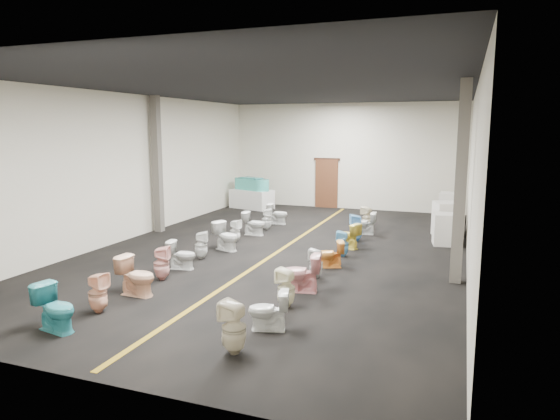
{
  "coord_description": "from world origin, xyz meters",
  "views": [
    {
      "loc": [
        4.79,
        -13.1,
        3.45
      ],
      "look_at": [
        -0.41,
        1.0,
        0.98
      ],
      "focal_mm": 32.0,
      "sensor_mm": 36.0,
      "label": 1
    }
  ],
  "objects_px": {
    "display_table": "(252,199)",
    "toilet_left_7": "(235,231)",
    "toilet_left_6": "(226,236)",
    "toilet_left_2": "(137,276)",
    "toilet_right_2": "(286,288)",
    "toilet_left_5": "(201,245)",
    "toilet_right_9": "(365,223)",
    "appliance_crate_b": "(448,219)",
    "appliance_crate_d": "(450,207)",
    "appliance_crate_c": "(448,220)",
    "toilet_left_10": "(278,214)",
    "toilet_left_8": "(254,223)",
    "toilet_right_5": "(330,254)",
    "toilet_right_8": "(356,228)",
    "toilet_right_0": "(234,328)",
    "toilet_right_7": "(347,236)",
    "toilet_right_6": "(343,244)",
    "toilet_left_0": "(56,308)",
    "toilet_left_9": "(267,219)",
    "toilet_left_4": "(182,255)",
    "toilet_right_1": "(268,310)",
    "toilet_right_10": "(367,217)",
    "toilet_right_3": "(301,273)",
    "toilet_left_1": "(98,293)",
    "toilet_right_4": "(316,263)",
    "bathtub": "(252,184)",
    "appliance_crate_a": "(446,229)"
  },
  "relations": [
    {
      "from": "toilet_right_1",
      "to": "toilet_right_7",
      "type": "height_order",
      "value": "toilet_right_7"
    },
    {
      "from": "toilet_left_8",
      "to": "toilet_right_5",
      "type": "relative_size",
      "value": 1.12
    },
    {
      "from": "toilet_left_6",
      "to": "appliance_crate_b",
      "type": "bearing_deg",
      "value": -34.08
    },
    {
      "from": "toilet_left_0",
      "to": "toilet_right_3",
      "type": "xyz_separation_m",
      "value": [
        3.3,
        3.43,
        0.01
      ]
    },
    {
      "from": "toilet_left_5",
      "to": "toilet_right_4",
      "type": "bearing_deg",
      "value": -121.4
    },
    {
      "from": "toilet_left_6",
      "to": "toilet_left_2",
      "type": "bearing_deg",
      "value": -159.3
    },
    {
      "from": "toilet_right_0",
      "to": "toilet_right_2",
      "type": "height_order",
      "value": "toilet_right_0"
    },
    {
      "from": "toilet_right_0",
      "to": "toilet_right_7",
      "type": "xyz_separation_m",
      "value": [
        0.12,
        7.35,
        -0.05
      ]
    },
    {
      "from": "toilet_right_8",
      "to": "toilet_left_9",
      "type": "bearing_deg",
      "value": -121.95
    },
    {
      "from": "appliance_crate_c",
      "to": "toilet_left_7",
      "type": "xyz_separation_m",
      "value": [
        -6.05,
        -3.82,
        -0.07
      ]
    },
    {
      "from": "toilet_left_5",
      "to": "toilet_left_10",
      "type": "distance_m",
      "value": 5.3
    },
    {
      "from": "toilet_right_3",
      "to": "toilet_right_9",
      "type": "relative_size",
      "value": 1.12
    },
    {
      "from": "display_table",
      "to": "toilet_right_9",
      "type": "height_order",
      "value": "display_table"
    },
    {
      "from": "toilet_left_1",
      "to": "toilet_right_2",
      "type": "bearing_deg",
      "value": -61.76
    },
    {
      "from": "toilet_left_1",
      "to": "toilet_right_6",
      "type": "relative_size",
      "value": 1.09
    },
    {
      "from": "toilet_left_1",
      "to": "toilet_right_1",
      "type": "height_order",
      "value": "toilet_left_1"
    },
    {
      "from": "appliance_crate_b",
      "to": "appliance_crate_d",
      "type": "relative_size",
      "value": 1.03
    },
    {
      "from": "toilet_right_8",
      "to": "bathtub",
      "type": "bearing_deg",
      "value": -150.97
    },
    {
      "from": "bathtub",
      "to": "toilet_left_7",
      "type": "distance_m",
      "value": 6.58
    },
    {
      "from": "toilet_left_10",
      "to": "toilet_right_1",
      "type": "relative_size",
      "value": 1.06
    },
    {
      "from": "toilet_right_2",
      "to": "appliance_crate_b",
      "type": "bearing_deg",
      "value": 170.05
    },
    {
      "from": "display_table",
      "to": "toilet_right_5",
      "type": "distance_m",
      "value": 9.66
    },
    {
      "from": "toilet_left_2",
      "to": "toilet_left_4",
      "type": "distance_m",
      "value": 2.06
    },
    {
      "from": "display_table",
      "to": "toilet_left_7",
      "type": "distance_m",
      "value": 6.54
    },
    {
      "from": "toilet_left_5",
      "to": "toilet_right_9",
      "type": "bearing_deg",
      "value": -58.55
    },
    {
      "from": "appliance_crate_c",
      "to": "toilet_right_7",
      "type": "xyz_separation_m",
      "value": [
        -2.66,
        -3.41,
        -0.04
      ]
    },
    {
      "from": "toilet_left_0",
      "to": "toilet_right_1",
      "type": "relative_size",
      "value": 1.16
    },
    {
      "from": "toilet_left_7",
      "to": "toilet_right_2",
      "type": "relative_size",
      "value": 0.9
    },
    {
      "from": "appliance_crate_b",
      "to": "toilet_right_9",
      "type": "relative_size",
      "value": 1.5
    },
    {
      "from": "toilet_left_0",
      "to": "toilet_right_1",
      "type": "bearing_deg",
      "value": -58.62
    },
    {
      "from": "toilet_right_4",
      "to": "toilet_right_9",
      "type": "xyz_separation_m",
      "value": [
        0.15,
        5.21,
        0.02
      ]
    },
    {
      "from": "toilet_right_10",
      "to": "toilet_right_0",
      "type": "bearing_deg",
      "value": 23.4
    },
    {
      "from": "toilet_right_2",
      "to": "toilet_right_8",
      "type": "relative_size",
      "value": 0.92
    },
    {
      "from": "toilet_left_0",
      "to": "toilet_right_10",
      "type": "distance_m",
      "value": 11.25
    },
    {
      "from": "toilet_right_2",
      "to": "toilet_right_6",
      "type": "height_order",
      "value": "toilet_right_2"
    },
    {
      "from": "toilet_left_0",
      "to": "toilet_right_8",
      "type": "relative_size",
      "value": 0.97
    },
    {
      "from": "toilet_left_4",
      "to": "toilet_right_2",
      "type": "xyz_separation_m",
      "value": [
        3.32,
        -1.62,
        0.03
      ]
    },
    {
      "from": "toilet_right_7",
      "to": "toilet_left_4",
      "type": "bearing_deg",
      "value": -21.31
    },
    {
      "from": "toilet_left_4",
      "to": "toilet_right_8",
      "type": "height_order",
      "value": "toilet_right_8"
    },
    {
      "from": "display_table",
      "to": "toilet_right_0",
      "type": "height_order",
      "value": "toilet_right_0"
    },
    {
      "from": "appliance_crate_a",
      "to": "toilet_left_0",
      "type": "xyz_separation_m",
      "value": [
        -6.02,
        -9.08,
        -0.06
      ]
    },
    {
      "from": "display_table",
      "to": "toilet_left_6",
      "type": "relative_size",
      "value": 2.25
    },
    {
      "from": "toilet_left_4",
      "to": "toilet_left_6",
      "type": "relative_size",
      "value": 0.87
    },
    {
      "from": "display_table",
      "to": "toilet_right_8",
      "type": "distance_m",
      "value": 7.35
    },
    {
      "from": "toilet_left_2",
      "to": "toilet_right_2",
      "type": "xyz_separation_m",
      "value": [
        3.14,
        0.42,
        -0.03
      ]
    },
    {
      "from": "toilet_left_6",
      "to": "toilet_left_8",
      "type": "height_order",
      "value": "toilet_left_6"
    },
    {
      "from": "toilet_left_5",
      "to": "toilet_right_0",
      "type": "relative_size",
      "value": 0.88
    },
    {
      "from": "toilet_left_1",
      "to": "toilet_left_10",
      "type": "height_order",
      "value": "toilet_left_1"
    },
    {
      "from": "toilet_left_2",
      "to": "toilet_right_10",
      "type": "distance_m",
      "value": 9.27
    },
    {
      "from": "toilet_left_2",
      "to": "toilet_left_10",
      "type": "bearing_deg",
      "value": 3.01
    }
  ]
}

